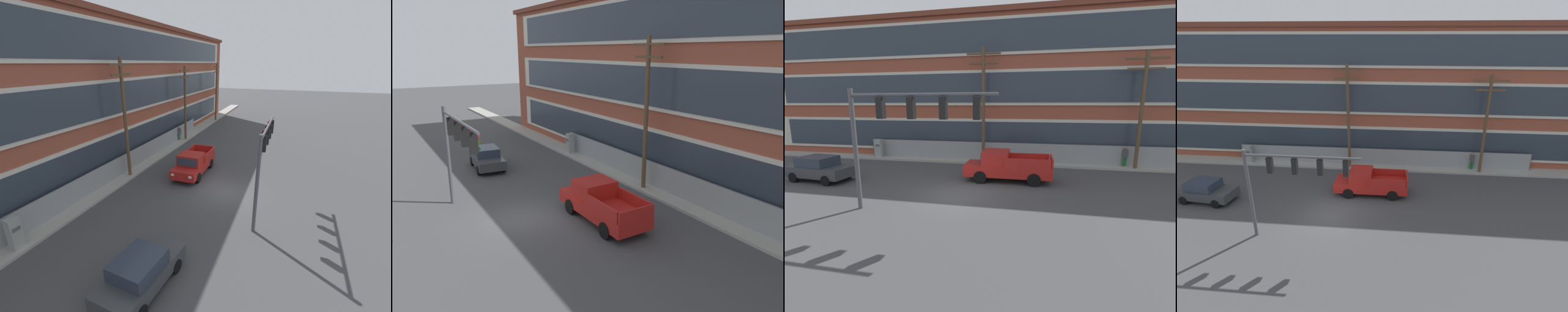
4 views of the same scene
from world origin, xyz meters
The scene contains 12 objects.
ground_plane centered at (0.00, 0.00, 0.00)m, with size 160.00×160.00×0.00m, color #424244.
sidewalk_building_side centered at (0.00, 8.43, 0.08)m, with size 80.00×1.69×0.16m, color #9E9B93.
brick_mill_building centered at (3.39, 15.15, 6.20)m, with size 53.60×12.34×12.39m.
chain_link_fence centered at (2.68, 8.72, 0.88)m, with size 26.51×0.06×1.72m.
traffic_signal_mast centered at (-1.60, -2.53, 4.15)m, with size 6.57×0.43×5.51m.
pickup_truck_red centered at (2.31, 3.40, 0.93)m, with size 5.50×2.13×1.95m.
sedan_dark_grey centered at (-9.43, 1.14, 0.80)m, with size 4.28×2.22×1.56m.
utility_pole_near_corner centered at (-0.05, 8.06, 5.09)m, with size 2.65×0.26×9.18m.
utility_pole_midblock centered at (11.46, 8.00, 4.75)m, with size 2.77×0.26×8.47m.
utility_pole_far_east centered at (23.39, 7.81, 4.79)m, with size 2.27×0.26×8.72m.
electrical_cabinet centered at (-9.63, 8.13, 0.89)m, with size 0.57×0.45×1.78m.
pedestrian_near_cabinet centered at (10.87, 8.54, 0.97)m, with size 0.37×0.46×1.69m.
Camera 1 is at (-16.48, -3.91, 8.78)m, focal length 24.00 mm.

